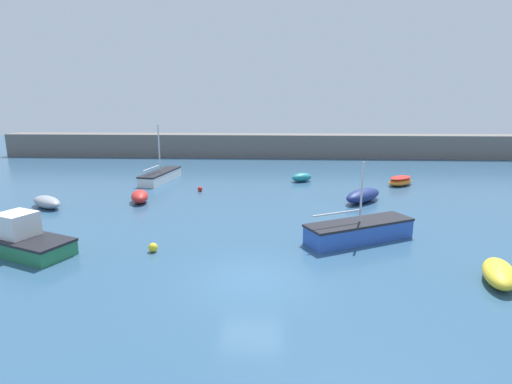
{
  "coord_description": "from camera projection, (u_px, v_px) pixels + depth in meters",
  "views": [
    {
      "loc": [
        0.84,
        -14.36,
        6.89
      ],
      "look_at": [
        -0.33,
        10.73,
        0.98
      ],
      "focal_mm": 28.0,
      "sensor_mm": 36.0,
      "label": 1
    }
  ],
  "objects": [
    {
      "name": "rowboat_blue_near",
      "position": [
        363.0,
        195.0,
        27.15
      ],
      "size": [
        3.4,
        3.54,
        0.9
      ],
      "rotation": [
        0.0,
        0.0,
        0.83
      ],
      "color": "navy",
      "rests_on": "ground_plane"
    },
    {
      "name": "rowboat_white_midwater",
      "position": [
        47.0,
        202.0,
        25.74
      ],
      "size": [
        2.92,
        2.59,
        0.74
      ],
      "rotation": [
        0.0,
        0.0,
        5.64
      ],
      "color": "gray",
      "rests_on": "ground_plane"
    },
    {
      "name": "open_tender_yellow",
      "position": [
        499.0,
        273.0,
        15.25
      ],
      "size": [
        2.05,
        2.97,
        0.75
      ],
      "rotation": [
        0.0,
        0.0,
        4.34
      ],
      "color": "yellow",
      "rests_on": "ground_plane"
    },
    {
      "name": "motorboat_with_cabin",
      "position": [
        23.0,
        240.0,
        18.17
      ],
      "size": [
        5.09,
        3.58,
        1.86
      ],
      "rotation": [
        0.0,
        0.0,
        5.89
      ],
      "color": "#287A4C",
      "rests_on": "ground_plane"
    },
    {
      "name": "sailboat_short_mast",
      "position": [
        161.0,
        176.0,
        33.99
      ],
      "size": [
        2.35,
        5.93,
        4.77
      ],
      "rotation": [
        0.0,
        0.0,
        1.41
      ],
      "color": "white",
      "rests_on": "ground_plane"
    },
    {
      "name": "sailboat_twin_hulled",
      "position": [
        359.0,
        231.0,
        19.76
      ],
      "size": [
        5.76,
        3.97,
        3.95
      ],
      "rotation": [
        0.0,
        0.0,
        0.47
      ],
      "color": "#2D56B7",
      "rests_on": "ground_plane"
    },
    {
      "name": "mooring_buoy_yellow",
      "position": [
        153.0,
        247.0,
        18.33
      ],
      "size": [
        0.42,
        0.42,
        0.42
      ],
      "primitive_type": "sphere",
      "color": "yellow",
      "rests_on": "ground_plane"
    },
    {
      "name": "harbor_breakwater",
      "position": [
        268.0,
        145.0,
        48.22
      ],
      "size": [
        63.25,
        3.05,
        2.69
      ],
      "primitive_type": "cube",
      "color": "#66605B",
      "rests_on": "ground_plane"
    },
    {
      "name": "dinghy_near_pier",
      "position": [
        302.0,
        177.0,
        33.8
      ],
      "size": [
        2.12,
        1.81,
        0.73
      ],
      "rotation": [
        0.0,
        0.0,
        3.66
      ],
      "color": "teal",
      "rests_on": "ground_plane"
    },
    {
      "name": "mooring_buoy_red",
      "position": [
        200.0,
        189.0,
        30.29
      ],
      "size": [
        0.37,
        0.37,
        0.37
      ],
      "primitive_type": "sphere",
      "color": "red",
      "rests_on": "ground_plane"
    },
    {
      "name": "fishing_dinghy_green",
      "position": [
        140.0,
        196.0,
        27.05
      ],
      "size": [
        1.76,
        2.52,
        0.81
      ],
      "rotation": [
        0.0,
        0.0,
        5.02
      ],
      "color": "red",
      "rests_on": "ground_plane"
    },
    {
      "name": "ground_plane",
      "position": [
        252.0,
        282.0,
        15.6
      ],
      "size": [
        120.0,
        120.0,
        0.2
      ],
      "primitive_type": "cube",
      "color": "#2D5170"
    },
    {
      "name": "rowboat_with_red_cover",
      "position": [
        400.0,
        181.0,
        32.38
      ],
      "size": [
        2.86,
        2.81,
        0.74
      ],
      "rotation": [
        0.0,
        0.0,
        0.75
      ],
      "color": "orange",
      "rests_on": "ground_plane"
    }
  ]
}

